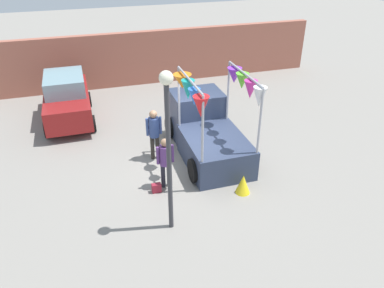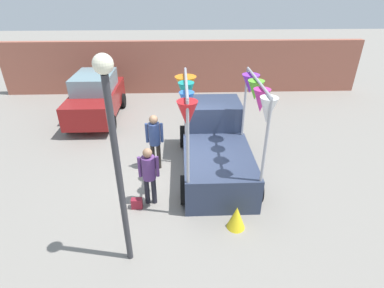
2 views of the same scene
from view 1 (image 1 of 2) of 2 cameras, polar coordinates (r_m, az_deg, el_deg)
name	(u,v)px [view 1 (image 1 of 2)]	position (r m, az deg, el deg)	size (l,w,h in m)	color
ground_plane	(187,163)	(12.63, -0.83, -2.86)	(60.00, 60.00, 0.00)	gray
vendor_truck	(205,127)	(12.93, 2.06, 2.60)	(2.46, 4.03, 3.10)	#2D3851
parked_car	(67,98)	(15.92, -18.52, 6.61)	(1.88, 4.00, 1.88)	maroon
person_customer	(165,158)	(11.02, -4.09, -2.21)	(0.53, 0.34, 1.65)	black
person_vendor	(154,130)	(12.40, -5.80, 2.15)	(0.53, 0.34, 1.79)	#2D2823
handbag	(157,188)	(11.28, -5.43, -6.67)	(0.28, 0.16, 0.28)	maroon
street_lamp	(168,135)	(8.56, -3.66, 1.43)	(0.32, 0.32, 4.28)	#333338
brick_boundary_wall	(141,58)	(19.14, -7.73, 12.83)	(18.00, 0.36, 2.60)	#9E5947
folded_kite_bundle_sunflower	(243,184)	(11.21, 7.78, -6.07)	(0.44, 0.44, 0.60)	yellow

